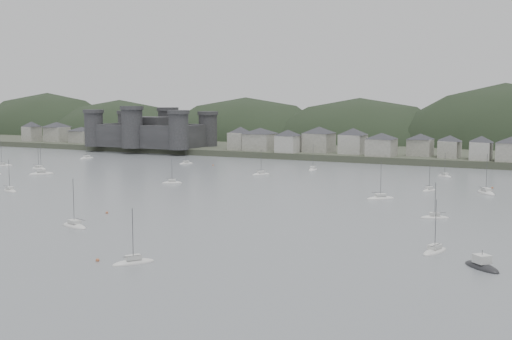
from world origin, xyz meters
The scene contains 9 objects.
ground centered at (0.00, 0.00, 0.00)m, with size 900.00×900.00×0.00m, color slate.
far_shore_land centered at (0.00, 295.00, 1.50)m, with size 900.00×250.00×3.00m, color #383D2D.
forested_ridge centered at (4.83, 269.40, -11.28)m, with size 851.55×103.94×102.57m.
castle centered at (-120.00, 179.80, 10.96)m, with size 66.00×43.00×20.00m.
waterfront_town centered at (50.59, 183.34, 8.66)m, with size 451.48×28.46×12.92m.
sailboat_lead centered at (46.09, 136.03, 0.18)m, with size 6.72×6.06×9.44m.
moored_fleet centered at (-21.27, 56.61, 0.18)m, with size 266.47×158.70×12.81m.
motor_launch_near centered at (77.35, 7.97, 0.29)m, with size 7.72×7.53×3.90m.
mooring_buoys centered at (-10.24, 54.66, 0.15)m, with size 138.98×149.67×0.70m.
Camera 1 is at (91.78, -100.17, 27.51)m, focal length 44.49 mm.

